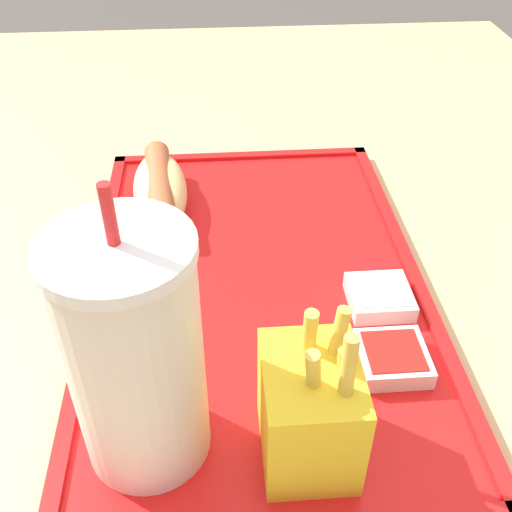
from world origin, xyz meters
The scene contains 7 objects.
dining_table centered at (0.00, 0.00, 0.37)m, with size 1.46×0.98×0.75m.
food_tray centered at (-0.01, 0.02, 0.75)m, with size 0.47×0.30×0.01m.
soda_cup centered at (-0.17, 0.11, 0.84)m, with size 0.09×0.09×0.21m.
hot_dog_far centered at (0.12, 0.11, 0.78)m, with size 0.15×0.07×0.04m.
fries_carton centered at (-0.18, 0.00, 0.80)m, with size 0.08×0.06×0.12m.
sauce_cup_mayo centered at (-0.05, -0.08, 0.76)m, with size 0.05×0.05×0.02m.
sauce_cup_ketchup centered at (-0.12, -0.08, 0.76)m, with size 0.05×0.05×0.02m.
Camera 1 is at (-0.42, 0.05, 1.11)m, focal length 42.00 mm.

